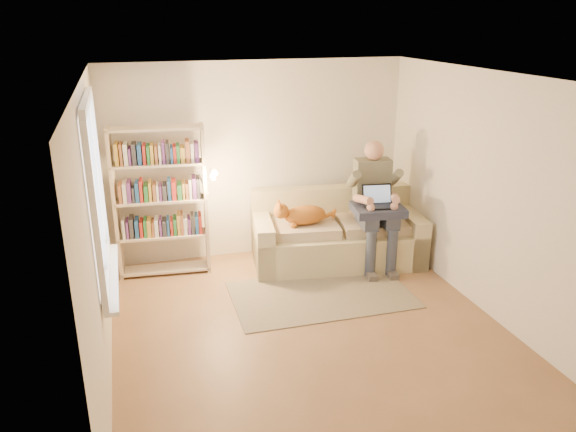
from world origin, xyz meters
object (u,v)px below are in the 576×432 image
object	(u,v)px
sofa	(336,237)
laptop	(383,201)
bookshelf	(161,194)
cat	(298,215)
person	(375,198)

from	to	relation	value
sofa	laptop	distance (m)	0.84
sofa	bookshelf	size ratio (longest dim) A/B	1.22
laptop	bookshelf	distance (m)	2.77
bookshelf	sofa	bearing A→B (deg)	-1.54
cat	bookshelf	world-z (taller)	bookshelf
bookshelf	person	bearing A→B (deg)	-5.24
person	cat	distance (m)	1.01
person	cat	world-z (taller)	person
laptop	bookshelf	world-z (taller)	bookshelf
person	bookshelf	size ratio (longest dim) A/B	0.86
person	laptop	size ratio (longest dim) A/B	3.88
person	sofa	bearing A→B (deg)	160.02
sofa	laptop	size ratio (longest dim) A/B	5.52
laptop	bookshelf	bearing A→B (deg)	174.48
cat	bookshelf	distance (m)	1.74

